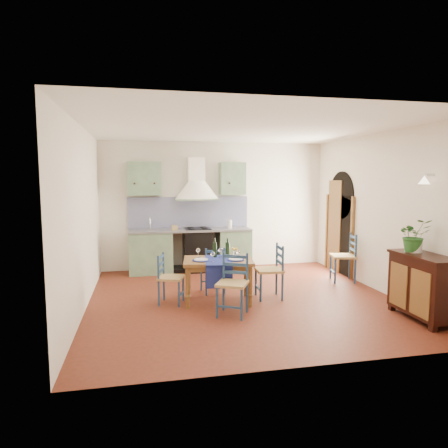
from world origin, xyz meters
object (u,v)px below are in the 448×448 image
(dining_table, at_px, (218,264))
(potted_plant, at_px, (414,235))
(sideboard, at_px, (423,284))
(chair_near, at_px, (233,284))

(dining_table, distance_m, potted_plant, 2.97)
(dining_table, relative_size, sideboard, 1.14)
(sideboard, relative_size, potted_plant, 2.16)
(sideboard, bearing_deg, chair_near, 164.17)
(chair_near, height_order, sideboard, sideboard)
(chair_near, distance_m, sideboard, 2.70)
(sideboard, height_order, potted_plant, potted_plant)
(sideboard, bearing_deg, potted_plant, 93.52)
(chair_near, bearing_deg, potted_plant, -11.11)
(dining_table, bearing_deg, chair_near, -82.10)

